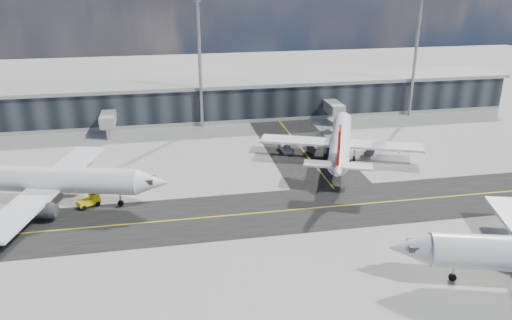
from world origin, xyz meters
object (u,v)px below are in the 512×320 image
Objects in this scene: airliner_af at (37,180)px; service_van at (287,148)px; airliner_redtail at (341,141)px; baggage_tug at (90,200)px.

airliner_af is 44.90m from service_van.
baggage_tug is at bearing -143.08° from airliner_redtail.
airliner_redtail is 9.68× the size of baggage_tug.
airliner_af reaches higher than airliner_redtail.
airliner_af is 1.14× the size of airliner_redtail.
service_van is (42.12, 15.21, -3.17)m from airliner_af.
service_van is at bearing 86.36° from baggage_tug.
baggage_tug reaches higher than service_van.
airliner_redtail is 44.97m from baggage_tug.
service_van is at bearing 124.33° from airliner_af.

